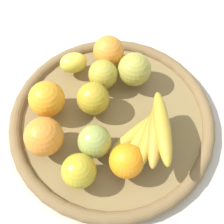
{
  "coord_description": "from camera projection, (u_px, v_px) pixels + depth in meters",
  "views": [
    {
      "loc": [
        0.29,
        -0.17,
        0.65
      ],
      "look_at": [
        0.0,
        0.0,
        0.05
      ],
      "focal_mm": 49.68,
      "sensor_mm": 36.0,
      "label": 1
    }
  ],
  "objects": [
    {
      "name": "lemon_0",
      "position": [
        74.0,
        63.0,
        0.75
      ],
      "size": [
        0.07,
        0.08,
        0.05
      ],
      "primitive_type": "ellipsoid",
      "rotation": [
        0.0,
        0.0,
        1.28
      ],
      "color": "yellow",
      "rests_on": "basket"
    },
    {
      "name": "orange_2",
      "position": [
        44.0,
        137.0,
        0.64
      ],
      "size": [
        0.11,
        0.11,
        0.08
      ],
      "primitive_type": "sphere",
      "rotation": [
        0.0,
        0.0,
        0.56
      ],
      "color": "orange",
      "rests_on": "basket"
    },
    {
      "name": "orange_3",
      "position": [
        47.0,
        99.0,
        0.68
      ],
      "size": [
        0.11,
        0.11,
        0.08
      ],
      "primitive_type": "sphere",
      "rotation": [
        0.0,
        0.0,
        4.06
      ],
      "color": "orange",
      "rests_on": "basket"
    },
    {
      "name": "apple_0",
      "position": [
        103.0,
        74.0,
        0.72
      ],
      "size": [
        0.09,
        0.09,
        0.07
      ],
      "primitive_type": "sphere",
      "rotation": [
        0.0,
        0.0,
        2.04
      ],
      "color": "#AD9D32",
      "rests_on": "basket"
    },
    {
      "name": "orange_0",
      "position": [
        109.0,
        51.0,
        0.75
      ],
      "size": [
        0.11,
        0.11,
        0.08
      ],
      "primitive_type": "sphere",
      "rotation": [
        0.0,
        0.0,
        3.93
      ],
      "color": "orange",
      "rests_on": "basket"
    },
    {
      "name": "basket",
      "position": [
        112.0,
        120.0,
        0.72
      ],
      "size": [
        0.47,
        0.47,
        0.03
      ],
      "color": "olive",
      "rests_on": "ground_plane"
    },
    {
      "name": "banana_bunch",
      "position": [
        150.0,
        131.0,
        0.64
      ],
      "size": [
        0.16,
        0.17,
        0.09
      ],
      "color": "#AE9531",
      "rests_on": "basket"
    },
    {
      "name": "apple_1",
      "position": [
        135.0,
        69.0,
        0.72
      ],
      "size": [
        0.11,
        0.11,
        0.08
      ],
      "primitive_type": "sphere",
      "rotation": [
        0.0,
        0.0,
        0.45
      ],
      "color": "#A39B3C",
      "rests_on": "basket"
    },
    {
      "name": "apple_2",
      "position": [
        93.0,
        98.0,
        0.69
      ],
      "size": [
        0.09,
        0.09,
        0.07
      ],
      "primitive_type": "sphere",
      "rotation": [
        0.0,
        0.0,
        4.99
      ],
      "color": "#AF9222",
      "rests_on": "basket"
    },
    {
      "name": "ground_plane",
      "position": [
        112.0,
        123.0,
        0.74
      ],
      "size": [
        2.4,
        2.4,
        0.0
      ],
      "primitive_type": "plane",
      "color": "#BEB6A5",
      "rests_on": "ground"
    },
    {
      "name": "apple_3",
      "position": [
        79.0,
        171.0,
        0.61
      ],
      "size": [
        0.08,
        0.08,
        0.07
      ],
      "primitive_type": "sphere",
      "rotation": [
        0.0,
        0.0,
        3.03
      ],
      "color": "gold",
      "rests_on": "basket"
    },
    {
      "name": "orange_1",
      "position": [
        126.0,
        161.0,
        0.62
      ],
      "size": [
        0.08,
        0.08,
        0.07
      ],
      "primitive_type": "sphere",
      "rotation": [
        0.0,
        0.0,
        1.42
      ],
      "color": "orange",
      "rests_on": "basket"
    },
    {
      "name": "apple_4",
      "position": [
        94.0,
        141.0,
        0.64
      ],
      "size": [
        0.1,
        0.1,
        0.07
      ],
      "primitive_type": "sphere",
      "rotation": [
        0.0,
        0.0,
        3.92
      ],
      "color": "#919F45",
      "rests_on": "basket"
    }
  ]
}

